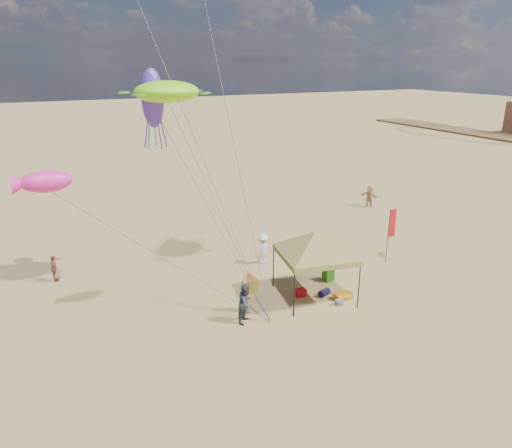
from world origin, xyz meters
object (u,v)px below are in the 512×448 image
(person_far_a, at_px, (54,269))
(cooler_red, at_px, (300,292))
(cooler_blue, at_px, (334,265))
(person_near_b, at_px, (246,303))
(canopy_tent, at_px, (316,234))
(beach_cart, at_px, (343,295))
(person_far_c, at_px, (369,196))
(chair_green, at_px, (328,275))
(person_near_a, at_px, (244,295))
(feather_flag, at_px, (391,227))
(chair_yellow, at_px, (252,285))
(person_near_c, at_px, (263,249))

(person_far_a, bearing_deg, cooler_red, -117.56)
(cooler_blue, distance_m, person_near_b, 7.94)
(canopy_tent, distance_m, beach_cart, 3.56)
(person_far_c, bearing_deg, beach_cart, -66.08)
(canopy_tent, relative_size, cooler_blue, 12.14)
(person_far_c, bearing_deg, person_far_a, -104.41)
(chair_green, distance_m, person_near_a, 5.74)
(feather_flag, bearing_deg, person_far_a, 161.65)
(feather_flag, height_order, chair_yellow, feather_flag)
(feather_flag, xyz_separation_m, person_far_c, (6.36, 9.71, -1.34))
(person_near_a, xyz_separation_m, person_near_b, (-0.30, -0.92, 0.11))
(beach_cart, height_order, person_near_c, person_near_c)
(cooler_blue, height_order, person_near_b, person_near_b)
(person_near_a, distance_m, person_near_c, 5.91)
(feather_flag, distance_m, chair_green, 5.09)
(canopy_tent, bearing_deg, person_near_b, -170.44)
(feather_flag, height_order, chair_green, feather_flag)
(person_near_c, relative_size, person_far_c, 1.04)
(person_far_a, bearing_deg, feather_flag, -102.07)
(cooler_blue, xyz_separation_m, person_far_a, (-14.75, 5.30, 0.55))
(cooler_blue, relative_size, person_near_c, 0.29)
(person_near_a, xyz_separation_m, person_far_c, (16.67, 11.31, 0.04))
(cooler_blue, relative_size, chair_green, 0.77)
(feather_flag, height_order, beach_cart, feather_flag)
(cooler_red, xyz_separation_m, person_near_a, (-3.30, -0.16, 0.65))
(person_near_b, distance_m, person_far_c, 20.92)
(feather_flag, relative_size, chair_yellow, 4.79)
(cooler_blue, height_order, person_near_c, person_near_c)
(feather_flag, relative_size, beach_cart, 3.72)
(person_near_b, relative_size, person_far_a, 1.27)
(person_far_c, bearing_deg, cooler_red, -73.14)
(person_far_c, bearing_deg, chair_yellow, -81.03)
(cooler_red, relative_size, person_near_c, 0.29)
(cooler_blue, bearing_deg, person_near_b, -155.75)
(feather_flag, height_order, person_near_b, feather_flag)
(feather_flag, relative_size, cooler_blue, 6.21)
(person_near_a, bearing_deg, beach_cart, 155.06)
(person_near_c, bearing_deg, person_near_a, 62.62)
(cooler_red, relative_size, chair_yellow, 0.77)
(person_near_c, height_order, person_far_a, person_near_c)
(beach_cart, bearing_deg, canopy_tent, 144.73)
(canopy_tent, relative_size, cooler_red, 12.14)
(person_far_c, bearing_deg, chair_green, -70.11)
(person_near_a, xyz_separation_m, person_far_a, (-7.84, 7.63, -0.10))
(cooler_red, relative_size, beach_cart, 0.60)
(person_far_c, bearing_deg, cooler_blue, -70.36)
(canopy_tent, height_order, person_near_a, canopy_tent)
(canopy_tent, distance_m, cooler_red, 3.31)
(cooler_blue, bearing_deg, canopy_tent, -140.22)
(beach_cart, bearing_deg, person_far_a, 146.00)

